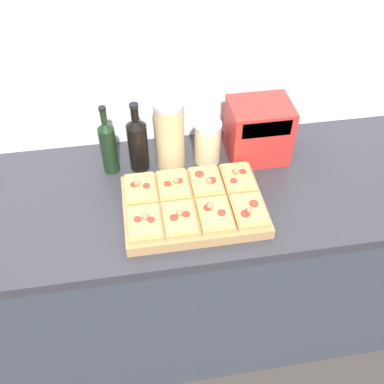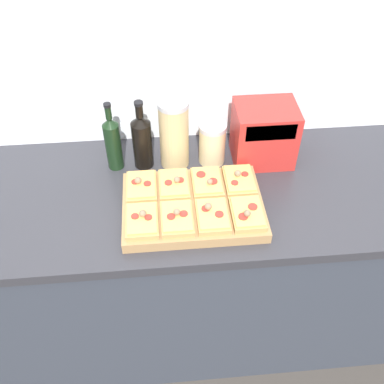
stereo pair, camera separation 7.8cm
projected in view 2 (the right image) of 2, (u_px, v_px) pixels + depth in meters
ground_plane at (184, 382)px, 2.03m from camera, size 12.00×12.00×0.00m
wall_back at (165, 54)px, 1.63m from camera, size 6.00×0.06×2.50m
kitchen_counter at (177, 265)px, 1.94m from camera, size 2.63×0.67×0.90m
cutting_board at (193, 206)px, 1.55m from camera, size 0.48×0.34×0.04m
pizza_slice_back_left at (141, 186)px, 1.57m from camera, size 0.11×0.15×0.05m
pizza_slice_back_midleft at (174, 184)px, 1.58m from camera, size 0.11×0.15×0.05m
pizza_slice_back_midright at (207, 182)px, 1.58m from camera, size 0.11×0.15×0.05m
pizza_slice_back_right at (239, 180)px, 1.59m from camera, size 0.11×0.15×0.05m
pizza_slice_front_left at (142, 220)px, 1.45m from camera, size 0.11×0.15×0.05m
pizza_slice_front_midleft at (177, 218)px, 1.46m from camera, size 0.11×0.15×0.05m
pizza_slice_front_midright at (212, 215)px, 1.47m from camera, size 0.11×0.15×0.05m
pizza_slice_front_right at (247, 213)px, 1.48m from camera, size 0.11×0.15×0.05m
olive_oil_bottle at (113, 142)px, 1.65m from camera, size 0.06×0.06×0.28m
wine_bottle at (142, 140)px, 1.65m from camera, size 0.07×0.07×0.28m
grain_jar_tall at (174, 134)px, 1.64m from camera, size 0.11×0.11×0.28m
grain_jar_short at (212, 143)px, 1.69m from camera, size 0.10×0.10×0.17m
toaster_oven at (264, 134)px, 1.68m from camera, size 0.25×0.18×0.23m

